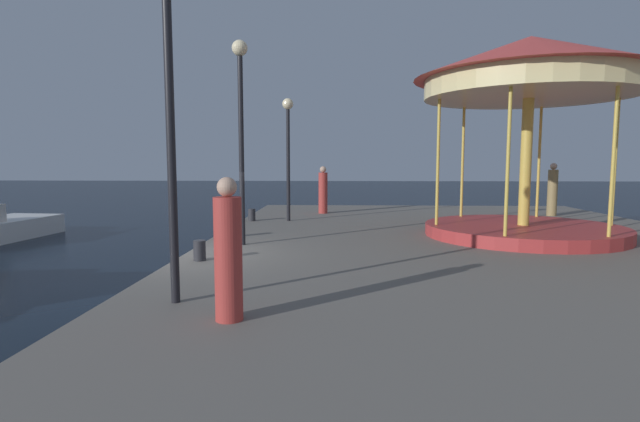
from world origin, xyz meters
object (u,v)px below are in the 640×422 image
object	(u,v)px
carousel	(529,89)
lamp_post_mid_promenade	(241,108)
bollard_center	(252,215)
lamp_post_near_edge	(169,80)
person_far_corner	(228,254)
person_by_the_water	(323,191)
bollard_north	(228,230)
person_mid_promenade	(552,191)
bollard_south	(200,250)
lamp_post_far_end	(288,137)

from	to	relation	value
carousel	lamp_post_mid_promenade	distance (m)	7.26
bollard_center	lamp_post_near_edge	bearing A→B (deg)	-86.04
person_far_corner	person_by_the_water	size ratio (longest dim) A/B	0.99
bollard_north	person_far_corner	world-z (taller)	person_far_corner
bollard_north	person_mid_promenade	size ratio (longest dim) A/B	0.21
person_by_the_water	person_mid_promenade	distance (m)	8.31
bollard_south	person_mid_promenade	bearing A→B (deg)	38.77
lamp_post_mid_promenade	bollard_south	xyz separation A→B (m)	(-0.49, -1.83, -2.96)
bollard_north	person_far_corner	distance (m)	6.65
carousel	lamp_post_mid_promenade	xyz separation A→B (m)	(-7.06, -1.57, -0.61)
person_far_corner	person_mid_promenade	size ratio (longest dim) A/B	0.92
bollard_north	lamp_post_mid_promenade	bearing A→B (deg)	-60.96
lamp_post_mid_promenade	person_by_the_water	size ratio (longest dim) A/B	2.63
person_mid_promenade	lamp_post_far_end	bearing A→B (deg)	-168.65
person_far_corner	person_mid_promenade	world-z (taller)	person_mid_promenade
person_far_corner	lamp_post_far_end	bearing A→B (deg)	91.95
bollard_north	person_by_the_water	world-z (taller)	person_by_the_water
bollard_south	bollard_center	world-z (taller)	same
lamp_post_mid_promenade	bollard_south	distance (m)	3.52
lamp_post_mid_promenade	lamp_post_far_end	xyz separation A→B (m)	(0.58, 4.66, -0.41)
lamp_post_near_edge	lamp_post_far_end	world-z (taller)	lamp_post_near_edge
lamp_post_near_edge	person_mid_promenade	world-z (taller)	lamp_post_near_edge
lamp_post_mid_promenade	person_far_corner	world-z (taller)	lamp_post_mid_promenade
carousel	bollard_center	xyz separation A→B (m)	(-7.69, 3.01, -3.57)
lamp_post_mid_promenade	person_by_the_water	bearing A→B (deg)	76.93
carousel	lamp_post_near_edge	xyz separation A→B (m)	(-7.05, -6.22, -0.77)
lamp_post_mid_promenade	person_mid_promenade	bearing A→B (deg)	33.34
bollard_south	person_by_the_water	size ratio (longest dim) A/B	0.22
carousel	lamp_post_far_end	world-z (taller)	carousel
lamp_post_mid_promenade	person_by_the_water	xyz separation A→B (m)	(1.64, 7.05, -2.33)
lamp_post_mid_promenade	person_far_corner	distance (m)	5.92
bollard_north	lamp_post_far_end	bearing A→B (deg)	71.75
carousel	lamp_post_far_end	size ratio (longest dim) A/B	1.45
lamp_post_mid_promenade	lamp_post_far_end	distance (m)	4.71
lamp_post_far_end	person_mid_promenade	xyz separation A→B (m)	(9.35, 1.88, -1.86)
lamp_post_mid_promenade	bollard_center	size ratio (longest dim) A/B	11.69
bollard_center	bollard_north	distance (m)	3.49
lamp_post_near_edge	bollard_center	xyz separation A→B (m)	(-0.64, 9.23, -2.81)
bollard_center	person_far_corner	bearing A→B (deg)	-81.12
carousel	person_mid_promenade	xyz separation A→B (m)	(2.87, 4.97, -2.88)
lamp_post_near_edge	bollard_north	size ratio (longest dim) A/B	11.04
carousel	bollard_south	distance (m)	9.01
bollard_north	person_far_corner	bearing A→B (deg)	-76.72
bollard_south	bollard_center	size ratio (longest dim) A/B	1.00
bollard_center	person_far_corner	xyz separation A→B (m)	(1.55, -9.93, 0.62)
lamp_post_mid_promenade	person_mid_promenade	xyz separation A→B (m)	(9.93, 6.53, -2.27)
carousel	bollard_north	xyz separation A→B (m)	(-7.66, -0.49, -3.57)
lamp_post_mid_promenade	person_mid_promenade	size ratio (longest dim) A/B	2.46
bollard_south	person_by_the_water	distance (m)	9.15
lamp_post_mid_promenade	bollard_center	distance (m)	5.48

